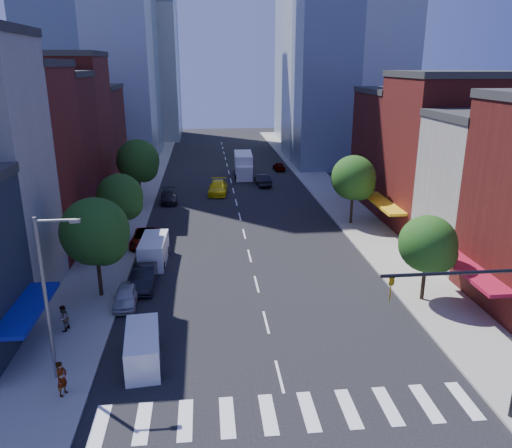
{
  "coord_description": "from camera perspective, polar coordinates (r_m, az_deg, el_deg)",
  "views": [
    {
      "loc": [
        -3.68,
        -23.04,
        16.22
      ],
      "look_at": [
        -0.08,
        11.66,
        5.0
      ],
      "focal_mm": 35.0,
      "sensor_mm": 36.0,
      "label": 1
    }
  ],
  "objects": [
    {
      "name": "tree_left_far",
      "position": [
        60.47,
        -13.19,
        6.86
      ],
      "size": [
        5.0,
        5.0,
        7.75
      ],
      "color": "black",
      "rests_on": "sidewalk_left"
    },
    {
      "name": "bldg_right_2",
      "position": [
        53.83,
        21.65,
        7.26
      ],
      "size": [
        12.0,
        10.0,
        15.0
      ],
      "primitive_type": "cube",
      "color": "maroon",
      "rests_on": "ground"
    },
    {
      "name": "bldg_right_3",
      "position": [
        62.9,
        17.45,
        8.13
      ],
      "size": [
        12.0,
        10.0,
        13.0
      ],
      "primitive_type": "cube",
      "color": "#541615",
      "rests_on": "ground"
    },
    {
      "name": "parked_car_third",
      "position": [
        47.76,
        -12.59,
        -1.57
      ],
      "size": [
        2.55,
        5.17,
        1.41
      ],
      "primitive_type": "imported",
      "rotation": [
        0.0,
        0.0,
        -0.04
      ],
      "color": "#999999",
      "rests_on": "ground"
    },
    {
      "name": "tree_right_far",
      "position": [
        52.54,
        11.24,
        5.01
      ],
      "size": [
        4.6,
        4.6,
        7.2
      ],
      "color": "black",
      "rests_on": "sidewalk_right"
    },
    {
      "name": "crosswalk",
      "position": [
        26.03,
        3.75,
        -20.73
      ],
      "size": [
        19.0,
        3.0,
        0.01
      ],
      "primitive_type": "cube",
      "color": "silver",
      "rests_on": "ground"
    },
    {
      "name": "parked_car_front",
      "position": [
        36.53,
        -14.64,
        -7.99
      ],
      "size": [
        1.63,
        3.95,
        1.34
      ],
      "primitive_type": "imported",
      "rotation": [
        0.0,
        0.0,
        0.01
      ],
      "color": "#B6B5BA",
      "rests_on": "ground"
    },
    {
      "name": "sidewalk_right",
      "position": [
        67.05,
        8.25,
        3.71
      ],
      "size": [
        5.0,
        120.0,
        0.15
      ],
      "primitive_type": "cube",
      "color": "gray",
      "rests_on": "ground"
    },
    {
      "name": "bldg_left_5",
      "position": [
        72.8,
        -19.88,
        9.11
      ],
      "size": [
        12.0,
        10.0,
        13.0
      ],
      "primitive_type": "cube",
      "color": "#541615",
      "rests_on": "ground"
    },
    {
      "name": "sidewalk_left",
      "position": [
        65.67,
        -13.47,
        3.1
      ],
      "size": [
        5.0,
        120.0,
        0.15
      ],
      "primitive_type": "cube",
      "color": "gray",
      "rests_on": "ground"
    },
    {
      "name": "pedestrian_far",
      "position": [
        34.03,
        -21.18,
        -10.03
      ],
      "size": [
        0.84,
        0.97,
        1.71
      ],
      "primitive_type": "imported",
      "rotation": [
        0.0,
        0.0,
        -1.84
      ],
      "color": "#999999",
      "rests_on": "sidewalk_left"
    },
    {
      "name": "traffic_car_oncoming",
      "position": [
        69.86,
        0.76,
        5.07
      ],
      "size": [
        2.13,
        4.97,
        1.59
      ],
      "primitive_type": "imported",
      "rotation": [
        0.0,
        0.0,
        3.23
      ],
      "color": "black",
      "rests_on": "ground"
    },
    {
      "name": "bldg_left_3",
      "position": [
        55.53,
        -24.21,
        7.24
      ],
      "size": [
        12.0,
        8.0,
        15.0
      ],
      "primitive_type": "cube",
      "color": "#541615",
      "rests_on": "ground"
    },
    {
      "name": "tree_left_near",
      "position": [
        36.62,
        -17.7,
        -1.11
      ],
      "size": [
        4.8,
        4.8,
        7.3
      ],
      "color": "black",
      "rests_on": "sidewalk_left"
    },
    {
      "name": "traffic_car_far",
      "position": [
        80.05,
        2.64,
        6.59
      ],
      "size": [
        1.72,
        3.82,
        1.27
      ],
      "primitive_type": "imported",
      "rotation": [
        0.0,
        0.0,
        3.2
      ],
      "color": "#999999",
      "rests_on": "ground"
    },
    {
      "name": "cargo_van_near",
      "position": [
        29.53,
        -12.83,
        -13.77
      ],
      "size": [
        2.26,
        4.73,
        1.95
      ],
      "rotation": [
        0.0,
        0.0,
        0.1
      ],
      "color": "white",
      "rests_on": "ground"
    },
    {
      "name": "box_truck",
      "position": [
        75.5,
        -1.44,
        6.67
      ],
      "size": [
        2.92,
        8.57,
        3.41
      ],
      "rotation": [
        0.0,
        0.0,
        -0.04
      ],
      "color": "silver",
      "rests_on": "ground"
    },
    {
      "name": "streetlight",
      "position": [
        27.63,
        -22.65,
        -6.97
      ],
      "size": [
        2.25,
        0.25,
        9.0
      ],
      "color": "slate",
      "rests_on": "sidewalk_left"
    },
    {
      "name": "tree_left_mid",
      "position": [
        47.08,
        -15.11,
        2.82
      ],
      "size": [
        4.2,
        4.2,
        6.65
      ],
      "color": "black",
      "rests_on": "sidewalk_left"
    },
    {
      "name": "pedestrian_near",
      "position": [
        28.09,
        -21.32,
        -16.12
      ],
      "size": [
        0.67,
        0.81,
        1.89
      ],
      "primitive_type": "imported",
      "rotation": [
        0.0,
        0.0,
        1.19
      ],
      "color": "#999999",
      "rests_on": "sidewalk_left"
    },
    {
      "name": "cargo_van_far",
      "position": [
        43.24,
        -11.61,
        -3.05
      ],
      "size": [
        2.26,
        5.21,
        2.19
      ],
      "rotation": [
        0.0,
        0.0,
        -0.04
      ],
      "color": "white",
      "rests_on": "ground"
    },
    {
      "name": "parked_car_rear",
      "position": [
        62.13,
        -9.91,
        3.09
      ],
      "size": [
        2.31,
        4.91,
        1.39
      ],
      "primitive_type": "imported",
      "rotation": [
        0.0,
        0.0,
        0.08
      ],
      "color": "black",
      "rests_on": "ground"
    },
    {
      "name": "bldg_right_1",
      "position": [
        46.48,
        26.39,
        3.25
      ],
      "size": [
        12.0,
        8.0,
        12.0
      ],
      "primitive_type": "cube",
      "color": "silver",
      "rests_on": "ground"
    },
    {
      "name": "taxi",
      "position": [
        65.45,
        -4.37,
        4.18
      ],
      "size": [
        2.86,
        5.9,
        1.65
      ],
      "primitive_type": "imported",
      "rotation": [
        0.0,
        0.0,
        -0.1
      ],
      "color": "#FFE90D",
      "rests_on": "ground"
    },
    {
      "name": "parked_car_second",
      "position": [
        38.94,
        -12.7,
        -5.99
      ],
      "size": [
        1.68,
        4.75,
        1.56
      ],
      "primitive_type": "imported",
      "rotation": [
        0.0,
        0.0,
        0.0
      ],
      "color": "black",
      "rests_on": "ground"
    },
    {
      "name": "ground",
      "position": [
        28.41,
        2.71,
        -17.0
      ],
      "size": [
        220.0,
        220.0,
        0.0
      ],
      "primitive_type": "plane",
      "color": "black",
      "rests_on": "ground"
    },
    {
      "name": "tower_far_w",
      "position": [
        119.48,
        -13.89,
        23.01
      ],
      "size": [
        18.0,
        18.0,
        56.0
      ],
      "primitive_type": "cube",
      "color": "#9EA5AD",
      "rests_on": "ground"
    },
    {
      "name": "tree_right_near",
      "position": [
        36.58,
        19.26,
        -2.41
      ],
      "size": [
        4.0,
        4.0,
        6.2
      ],
      "color": "black",
      "rests_on": "sidewalk_right"
    },
    {
      "name": "bldg_left_4",
      "position": [
        63.44,
        -22.03,
        9.57
      ],
      "size": [
        12.0,
        9.0,
        17.0
      ],
      "primitive_type": "cube",
      "color": "maroon",
      "rests_on": "ground"
    }
  ]
}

